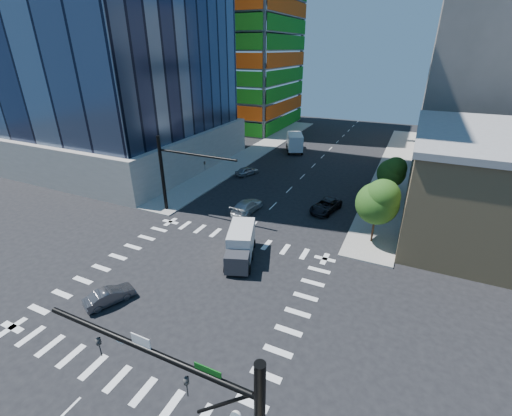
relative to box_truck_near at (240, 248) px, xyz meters
The scene contains 15 objects.
ground 5.94m from the box_truck_near, 108.48° to the right, with size 160.00×160.00×0.00m, color black.
road_markings 5.93m from the box_truck_near, 108.48° to the right, with size 20.00×20.00×0.01m, color silver.
sidewalk_ne 36.14m from the box_truck_near, 72.83° to the left, with size 5.00×60.00×0.15m, color gray.
sidewalk_nw 37.38m from the box_truck_near, 112.56° to the left, with size 5.00×60.00×0.15m, color gray.
construction_building 67.71m from the box_truck_near, 117.40° to the left, with size 25.16×34.50×70.60m.
bg_building_ne 56.97m from the box_truck_near, 63.06° to the left, with size 24.00×30.00×28.00m, color #625D58.
signal_mast_nw 13.92m from the box_truck_near, 153.09° to the left, with size 10.20×0.40×9.00m.
tree_south 14.10m from the box_truck_near, 37.92° to the left, with size 4.16×4.16×6.82m.
tree_north 23.38m from the box_truck_near, 61.47° to the left, with size 3.54×3.52×5.78m.
car_nb_far 14.56m from the box_truck_near, 71.85° to the left, with size 2.33×5.06×1.41m, color black.
car_sb_near 10.46m from the box_truck_near, 112.86° to the left, with size 2.13×5.23×1.52m, color silver.
car_sb_mid 23.77m from the box_truck_near, 114.79° to the left, with size 1.58×3.93×1.34m, color #A0A2A7.
car_sb_cross 11.57m from the box_truck_near, 124.17° to the right, with size 1.31×3.75×1.24m, color #46464B.
box_truck_near is the anchor object (origin of this frame).
box_truck_far 38.76m from the box_truck_near, 101.74° to the left, with size 5.24×7.21×3.48m.
Camera 1 is at (14.58, -18.41, 18.05)m, focal length 24.00 mm.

